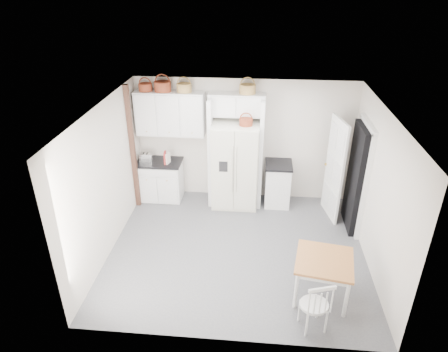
# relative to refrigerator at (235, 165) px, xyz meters

# --- Properties ---
(floor) EXTENTS (4.50, 4.50, 0.00)m
(floor) POSITION_rel_refrigerator_xyz_m (0.15, -1.63, -0.90)
(floor) COLOR #484A53
(floor) RESTS_ON ground
(ceiling) EXTENTS (4.50, 4.50, 0.00)m
(ceiling) POSITION_rel_refrigerator_xyz_m (0.15, -1.63, 1.70)
(ceiling) COLOR white
(ceiling) RESTS_ON wall_back
(wall_back) EXTENTS (4.50, 0.00, 4.50)m
(wall_back) POSITION_rel_refrigerator_xyz_m (0.15, 0.37, 0.40)
(wall_back) COLOR silver
(wall_back) RESTS_ON floor
(wall_left) EXTENTS (0.00, 4.00, 4.00)m
(wall_left) POSITION_rel_refrigerator_xyz_m (-2.10, -1.63, 0.40)
(wall_left) COLOR silver
(wall_left) RESTS_ON floor
(wall_right) EXTENTS (0.00, 4.00, 4.00)m
(wall_right) POSITION_rel_refrigerator_xyz_m (2.40, -1.63, 0.40)
(wall_right) COLOR silver
(wall_right) RESTS_ON floor
(refrigerator) EXTENTS (0.93, 0.75, 1.81)m
(refrigerator) POSITION_rel_refrigerator_xyz_m (0.00, 0.00, 0.00)
(refrigerator) COLOR beige
(refrigerator) RESTS_ON floor
(base_cab_left) EXTENTS (0.91, 0.57, 0.84)m
(base_cab_left) POSITION_rel_refrigerator_xyz_m (-1.63, 0.07, -0.48)
(base_cab_left) COLOR silver
(base_cab_left) RESTS_ON floor
(base_cab_right) EXTENTS (0.51, 0.61, 0.90)m
(base_cab_right) POSITION_rel_refrigerator_xyz_m (0.89, 0.07, -0.45)
(base_cab_right) COLOR silver
(base_cab_right) RESTS_ON floor
(dining_table) EXTENTS (0.95, 0.95, 0.69)m
(dining_table) POSITION_rel_refrigerator_xyz_m (1.50, -2.64, -0.56)
(dining_table) COLOR #915F26
(dining_table) RESTS_ON floor
(windsor_chair) EXTENTS (0.49, 0.46, 0.82)m
(windsor_chair) POSITION_rel_refrigerator_xyz_m (1.30, -3.28, -0.49)
(windsor_chair) COLOR silver
(windsor_chair) RESTS_ON floor
(counter_left) EXTENTS (0.95, 0.61, 0.04)m
(counter_left) POSITION_rel_refrigerator_xyz_m (-1.63, 0.07, -0.04)
(counter_left) COLOR black
(counter_left) RESTS_ON base_cab_left
(counter_right) EXTENTS (0.55, 0.65, 0.04)m
(counter_right) POSITION_rel_refrigerator_xyz_m (0.89, 0.07, 0.01)
(counter_right) COLOR black
(counter_right) RESTS_ON base_cab_right
(toaster) EXTENTS (0.29, 0.19, 0.19)m
(toaster) POSITION_rel_refrigerator_xyz_m (-1.90, 0.05, 0.07)
(toaster) COLOR silver
(toaster) RESTS_ON counter_left
(cookbook_red) EXTENTS (0.05, 0.18, 0.26)m
(cookbook_red) POSITION_rel_refrigerator_xyz_m (-1.47, -0.01, 0.10)
(cookbook_red) COLOR #A62928
(cookbook_red) RESTS_ON counter_left
(cookbook_cream) EXTENTS (0.07, 0.16, 0.23)m
(cookbook_cream) POSITION_rel_refrigerator_xyz_m (-1.41, -0.01, 0.09)
(cookbook_cream) COLOR silver
(cookbook_cream) RESTS_ON counter_left
(basket_upper_a) EXTENTS (0.27, 0.27, 0.15)m
(basket_upper_a) POSITION_rel_refrigerator_xyz_m (-1.82, 0.20, 1.52)
(basket_upper_a) COLOR maroon
(basket_upper_a) RESTS_ON upper_cabinet
(basket_upper_b) EXTENTS (0.33, 0.33, 0.20)m
(basket_upper_b) POSITION_rel_refrigerator_xyz_m (-1.47, 0.20, 1.54)
(basket_upper_b) COLOR maroon
(basket_upper_b) RESTS_ON upper_cabinet
(basket_upper_c) EXTENTS (0.29, 0.29, 0.17)m
(basket_upper_c) POSITION_rel_refrigerator_xyz_m (-1.04, 0.20, 1.53)
(basket_upper_c) COLOR #9B6B3D
(basket_upper_c) RESTS_ON upper_cabinet
(basket_bridge_b) EXTENTS (0.32, 0.32, 0.18)m
(basket_bridge_b) POSITION_rel_refrigerator_xyz_m (0.20, 0.20, 1.54)
(basket_bridge_b) COLOR #9B6B3D
(basket_bridge_b) RESTS_ON bridge_cabinet
(basket_fridge_b) EXTENTS (0.26, 0.26, 0.14)m
(basket_fridge_b) POSITION_rel_refrigerator_xyz_m (0.20, -0.10, 0.97)
(basket_fridge_b) COLOR maroon
(basket_fridge_b) RESTS_ON refrigerator
(upper_cabinet) EXTENTS (1.40, 0.34, 0.90)m
(upper_cabinet) POSITION_rel_refrigerator_xyz_m (-1.35, 0.20, 1.00)
(upper_cabinet) COLOR silver
(upper_cabinet) RESTS_ON wall_back
(bridge_cabinet) EXTENTS (1.12, 0.34, 0.45)m
(bridge_cabinet) POSITION_rel_refrigerator_xyz_m (-0.00, 0.20, 1.22)
(bridge_cabinet) COLOR silver
(bridge_cabinet) RESTS_ON wall_back
(fridge_panel_left) EXTENTS (0.08, 0.60, 2.30)m
(fridge_panel_left) POSITION_rel_refrigerator_xyz_m (-0.51, 0.07, 0.25)
(fridge_panel_left) COLOR silver
(fridge_panel_left) RESTS_ON floor
(fridge_panel_right) EXTENTS (0.08, 0.60, 2.30)m
(fridge_panel_right) POSITION_rel_refrigerator_xyz_m (0.51, 0.07, 0.25)
(fridge_panel_right) COLOR silver
(fridge_panel_right) RESTS_ON floor
(trim_post) EXTENTS (0.09, 0.09, 2.60)m
(trim_post) POSITION_rel_refrigerator_xyz_m (-2.05, -0.28, 0.40)
(trim_post) COLOR #362117
(trim_post) RESTS_ON floor
(doorway_void) EXTENTS (0.18, 0.85, 2.05)m
(doorway_void) POSITION_rel_refrigerator_xyz_m (2.31, -0.63, 0.12)
(doorway_void) COLOR black
(doorway_void) RESTS_ON floor
(door_slab) EXTENTS (0.21, 0.79, 2.05)m
(door_slab) POSITION_rel_refrigerator_xyz_m (1.95, -0.29, 0.12)
(door_slab) COLOR white
(door_slab) RESTS_ON floor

